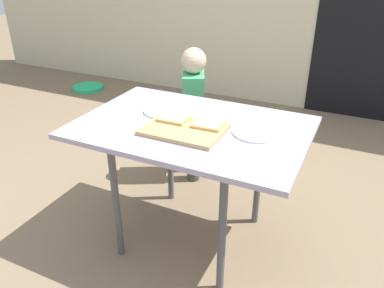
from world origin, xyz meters
TOP-DOWN VIEW (x-y plane):
  - ground_plane at (0.00, 0.00)m, footprint 16.00×16.00m
  - house_door at (0.66, 2.33)m, footprint 0.90×0.02m
  - dining_table at (0.00, 0.00)m, footprint 1.16×0.78m
  - cutting_board at (0.00, -0.08)m, footprint 0.38×0.28m
  - pizza_slice_far_right at (0.10, -0.02)m, footprint 0.15×0.12m
  - pizza_slice_far_left at (-0.09, -0.02)m, footprint 0.15×0.12m
  - plate_white_left at (-0.21, 0.10)m, footprint 0.23×0.23m
  - plate_white_right at (0.32, 0.04)m, footprint 0.23×0.23m
  - child_left at (-0.29, 0.64)m, footprint 0.23×0.28m
  - garden_hose_coil at (-2.26, 1.85)m, footprint 0.36×0.36m

SIDE VIEW (x-z plane):
  - ground_plane at x=0.00m, z-range 0.00..0.00m
  - garden_hose_coil at x=-2.26m, z-range 0.00..0.04m
  - child_left at x=-0.29m, z-range 0.07..1.01m
  - dining_table at x=0.00m, z-range 0.30..1.01m
  - plate_white_left at x=-0.21m, z-range 0.72..0.73m
  - plate_white_right at x=0.32m, z-range 0.72..0.73m
  - cutting_board at x=0.00m, z-range 0.72..0.74m
  - pizza_slice_far_right at x=0.10m, z-range 0.74..0.76m
  - pizza_slice_far_left at x=-0.09m, z-range 0.74..0.76m
  - house_door at x=0.66m, z-range 0.00..2.00m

